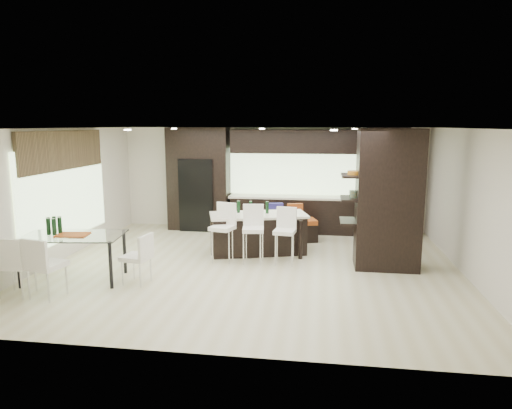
% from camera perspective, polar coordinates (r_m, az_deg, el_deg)
% --- Properties ---
extents(ground, '(8.00, 8.00, 0.00)m').
position_cam_1_polar(ground, '(9.06, -0.55, -7.84)').
color(ground, beige).
rests_on(ground, ground).
extents(back_wall, '(8.00, 0.02, 2.70)m').
position_cam_1_polar(back_wall, '(12.18, 1.95, 3.26)').
color(back_wall, silver).
rests_on(back_wall, ground).
extents(left_wall, '(0.02, 7.00, 2.70)m').
position_cam_1_polar(left_wall, '(10.15, -23.49, 1.09)').
color(left_wall, silver).
rests_on(left_wall, ground).
extents(right_wall, '(0.02, 7.00, 2.70)m').
position_cam_1_polar(right_wall, '(9.05, 25.34, -0.03)').
color(right_wall, silver).
rests_on(right_wall, ground).
extents(ceiling, '(8.00, 7.00, 0.02)m').
position_cam_1_polar(ceiling, '(8.63, -0.58, 9.50)').
color(ceiling, white).
rests_on(ceiling, ground).
extents(window_left, '(0.04, 3.20, 1.90)m').
position_cam_1_polar(window_left, '(10.30, -22.73, 1.26)').
color(window_left, '#B2D199').
rests_on(window_left, left_wall).
extents(window_back, '(3.40, 0.04, 1.20)m').
position_cam_1_polar(window_back, '(12.07, 4.78, 4.12)').
color(window_back, '#B2D199').
rests_on(window_back, back_wall).
extents(stone_accent, '(0.08, 3.00, 0.80)m').
position_cam_1_polar(stone_accent, '(10.20, -22.92, 6.26)').
color(stone_accent, brown).
rests_on(stone_accent, left_wall).
extents(ceiling_spots, '(4.00, 3.00, 0.02)m').
position_cam_1_polar(ceiling_spots, '(8.87, -0.33, 9.39)').
color(ceiling_spots, white).
rests_on(ceiling_spots, ceiling).
extents(back_cabinetry, '(6.80, 0.68, 2.70)m').
position_cam_1_polar(back_cabinetry, '(11.81, 4.19, 3.03)').
color(back_cabinetry, black).
rests_on(back_cabinetry, ground).
extents(refrigerator, '(0.90, 0.68, 1.90)m').
position_cam_1_polar(refrigerator, '(12.22, -7.15, 1.32)').
color(refrigerator, black).
rests_on(refrigerator, ground).
extents(partition_column, '(1.20, 0.80, 2.70)m').
position_cam_1_polar(partition_column, '(9.13, 16.19, 0.62)').
color(partition_column, black).
rests_on(partition_column, ground).
extents(kitchen_island, '(2.23, 1.43, 0.86)m').
position_cam_1_polar(kitchen_island, '(9.96, 0.29, -3.63)').
color(kitchen_island, black).
rests_on(kitchen_island, ground).
extents(stool_left, '(0.53, 0.53, 0.97)m').
position_cam_1_polar(stool_left, '(9.33, -4.22, -4.25)').
color(stool_left, white).
rests_on(stool_left, ground).
extents(stool_mid, '(0.47, 0.47, 0.95)m').
position_cam_1_polar(stool_mid, '(9.22, -0.35, -4.45)').
color(stool_mid, white).
rests_on(stool_mid, ground).
extents(stool_right, '(0.45, 0.45, 0.92)m').
position_cam_1_polar(stool_right, '(9.16, 3.59, -4.67)').
color(stool_right, white).
rests_on(stool_right, ground).
extents(bench, '(1.47, 0.90, 0.53)m').
position_cam_1_polar(bench, '(10.97, 3.97, -3.27)').
color(bench, black).
rests_on(bench, ground).
extents(floor_vase, '(0.48, 0.48, 1.08)m').
position_cam_1_polar(floor_vase, '(9.58, 13.90, -3.79)').
color(floor_vase, '#4B5A40').
rests_on(floor_vase, ground).
extents(dining_table, '(1.85, 1.20, 0.84)m').
position_cam_1_polar(dining_table, '(8.83, -21.78, -6.21)').
color(dining_table, white).
rests_on(dining_table, ground).
extents(chair_near, '(0.60, 0.60, 0.93)m').
position_cam_1_polar(chair_near, '(8.15, -24.68, -7.38)').
color(chair_near, white).
rests_on(chair_near, ground).
extents(chair_far, '(0.53, 0.53, 0.93)m').
position_cam_1_polar(chair_far, '(8.46, -27.79, -7.03)').
color(chair_far, white).
rests_on(chair_far, ground).
extents(chair_end, '(0.51, 0.51, 0.83)m').
position_cam_1_polar(chair_end, '(8.32, -14.72, -6.82)').
color(chair_end, white).
rests_on(chair_end, ground).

